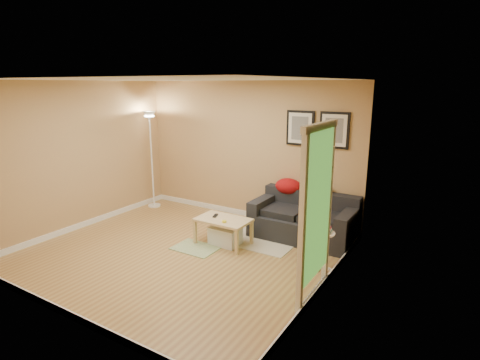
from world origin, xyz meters
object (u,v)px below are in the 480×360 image
(coffee_table, at_px, (223,231))
(side_table, at_px, (321,250))
(storage_bin, at_px, (225,235))
(floor_lamp, at_px, (152,162))
(book_stack, at_px, (324,230))
(sofa, at_px, (303,217))

(coffee_table, distance_m, side_table, 1.65)
(coffee_table, xyz_separation_m, storage_bin, (0.03, 0.00, -0.07))
(storage_bin, xyz_separation_m, side_table, (1.61, 0.02, 0.12))
(coffee_table, bearing_deg, floor_lamp, 177.45)
(storage_bin, distance_m, book_stack, 1.69)
(sofa, distance_m, coffee_table, 1.37)
(storage_bin, xyz_separation_m, book_stack, (1.63, 0.03, 0.42))
(side_table, distance_m, floor_lamp, 4.17)
(sofa, xyz_separation_m, storage_bin, (-0.97, -0.91, -0.23))
(book_stack, bearing_deg, sofa, 147.54)
(floor_lamp, bearing_deg, book_stack, -11.94)
(floor_lamp, bearing_deg, coffee_table, -20.55)
(sofa, bearing_deg, floor_lamp, -179.65)
(storage_bin, bearing_deg, floor_lamp, 159.81)
(storage_bin, xyz_separation_m, floor_lamp, (-2.41, 0.88, 0.80))
(storage_bin, height_order, floor_lamp, floor_lamp)
(coffee_table, xyz_separation_m, book_stack, (1.67, 0.04, 0.36))
(coffee_table, bearing_deg, side_table, 18.80)
(storage_bin, bearing_deg, side_table, 0.68)
(coffee_table, height_order, book_stack, book_stack)
(book_stack, bearing_deg, side_table, -124.14)
(side_table, bearing_deg, coffee_table, -179.19)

